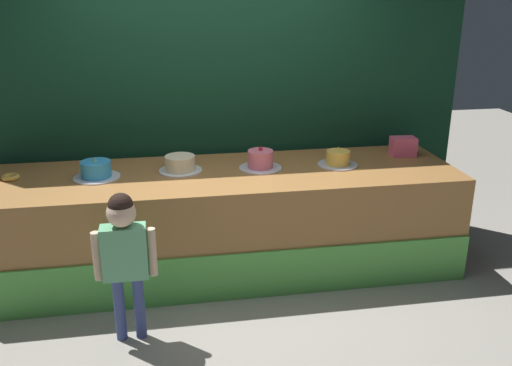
# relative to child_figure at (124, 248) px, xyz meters

# --- Properties ---
(ground_plane) EXTENTS (12.00, 12.00, 0.00)m
(ground_plane) POSITION_rel_child_figure_xyz_m (0.72, 0.37, -0.67)
(ground_plane) COLOR gray
(stage_platform) EXTENTS (3.76, 1.05, 0.84)m
(stage_platform) POSITION_rel_child_figure_xyz_m (0.72, 0.88, -0.25)
(stage_platform) COLOR #9E6B38
(stage_platform) RESTS_ON ground_plane
(curtain_backdrop) EXTENTS (4.47, 0.08, 2.81)m
(curtain_backdrop) POSITION_rel_child_figure_xyz_m (0.72, 1.50, 0.74)
(curtain_backdrop) COLOR #113823
(curtain_backdrop) RESTS_ON ground_plane
(child_figure) EXTENTS (0.40, 0.18, 1.03)m
(child_figure) POSITION_rel_child_figure_xyz_m (0.00, 0.00, 0.00)
(child_figure) COLOR #3F4C8C
(child_figure) RESTS_ON ground_plane
(pink_box) EXTENTS (0.22, 0.16, 0.16)m
(pink_box) POSITION_rel_child_figure_xyz_m (2.32, 1.08, 0.25)
(pink_box) COLOR #F56084
(pink_box) RESTS_ON stage_platform
(donut) EXTENTS (0.13, 0.13, 0.04)m
(donut) POSITION_rel_child_figure_xyz_m (-0.88, 0.98, 0.19)
(donut) COLOR #F2BF4C
(donut) RESTS_ON stage_platform
(cake_far_left) EXTENTS (0.35, 0.35, 0.17)m
(cake_far_left) POSITION_rel_child_figure_xyz_m (-0.24, 0.91, 0.23)
(cake_far_left) COLOR silver
(cake_far_left) RESTS_ON stage_platform
(cake_center_left) EXTENTS (0.34, 0.34, 0.13)m
(cake_center_left) POSITION_rel_child_figure_xyz_m (0.40, 0.97, 0.23)
(cake_center_left) COLOR white
(cake_center_left) RESTS_ON stage_platform
(cake_center_right) EXTENTS (0.35, 0.35, 0.18)m
(cake_center_right) POSITION_rel_child_figure_xyz_m (1.04, 0.93, 0.24)
(cake_center_right) COLOR silver
(cake_center_right) RESTS_ON stage_platform
(cake_far_right) EXTENTS (0.33, 0.33, 0.16)m
(cake_far_right) POSITION_rel_child_figure_xyz_m (1.68, 0.90, 0.23)
(cake_far_right) COLOR silver
(cake_far_right) RESTS_ON stage_platform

